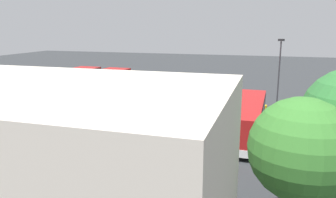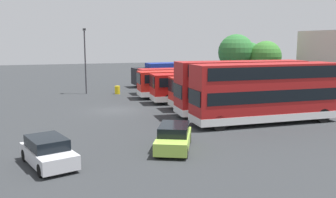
# 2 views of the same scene
# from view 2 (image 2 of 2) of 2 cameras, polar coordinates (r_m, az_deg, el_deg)

# --- Properties ---
(ground_plane) EXTENTS (140.00, 140.00, 0.00)m
(ground_plane) POSITION_cam_2_polar(r_m,az_deg,el_deg) (33.51, -8.00, -1.76)
(ground_plane) COLOR #2D3033
(bus_single_deck_near_end) EXTENTS (2.84, 11.33, 2.95)m
(bus_single_deck_near_end) POSITION_cam_2_polar(r_m,az_deg,el_deg) (44.55, 2.64, 3.10)
(bus_single_deck_near_end) COLOR #A51919
(bus_single_deck_near_end) RESTS_ON ground
(bus_single_deck_second) EXTENTS (3.38, 12.14, 2.95)m
(bus_single_deck_second) POSITION_cam_2_polar(r_m,az_deg,el_deg) (40.98, 3.69, 2.57)
(bus_single_deck_second) COLOR red
(bus_single_deck_second) RESTS_ON ground
(bus_single_deck_third) EXTENTS (3.33, 11.97, 2.95)m
(bus_single_deck_third) POSITION_cam_2_polar(r_m,az_deg,el_deg) (37.92, 6.26, 2.01)
(bus_single_deck_third) COLOR #B71411
(bus_single_deck_third) RESTS_ON ground
(bus_single_deck_fourth) EXTENTS (2.93, 10.82, 2.95)m
(bus_single_deck_fourth) POSITION_cam_2_polar(r_m,az_deg,el_deg) (34.76, 9.06, 1.31)
(bus_single_deck_fourth) COLOR red
(bus_single_deck_fourth) RESTS_ON ground
(bus_double_decker_fifth) EXTENTS (3.23, 11.18, 4.55)m
(bus_double_decker_fifth) POSITION_cam_2_polar(r_m,az_deg,el_deg) (31.37, 11.23, 1.95)
(bus_double_decker_fifth) COLOR #A51919
(bus_double_decker_fifth) RESTS_ON ground
(bus_double_decker_sixth) EXTENTS (2.84, 11.63, 4.55)m
(bus_double_decker_sixth) POSITION_cam_2_polar(r_m,az_deg,el_deg) (28.59, 14.98, 1.14)
(bus_double_decker_sixth) COLOR #A51919
(bus_double_decker_sixth) RESTS_ON ground
(box_truck_blue) EXTENTS (2.91, 7.63, 3.20)m
(box_truck_blue) POSITION_cam_2_polar(r_m,az_deg,el_deg) (50.60, -1.11, 3.92)
(box_truck_blue) COLOR navy
(box_truck_blue) RESTS_ON ground
(car_hatchback_silver) EXTENTS (4.35, 2.89, 1.43)m
(car_hatchback_silver) POSITION_cam_2_polar(r_m,az_deg,el_deg) (19.61, -18.11, -7.80)
(car_hatchback_silver) COLOR silver
(car_hatchback_silver) RESTS_ON ground
(car_small_green) EXTENTS (4.53, 3.38, 1.43)m
(car_small_green) POSITION_cam_2_polar(r_m,az_deg,el_deg) (21.33, 0.91, -5.98)
(car_small_green) COLOR #A5D14C
(car_small_green) RESTS_ON ground
(lamp_post_tall) EXTENTS (0.70, 0.30, 7.63)m
(lamp_post_tall) POSITION_cam_2_polar(r_m,az_deg,el_deg) (44.22, -12.74, 6.57)
(lamp_post_tall) COLOR #38383D
(lamp_post_tall) RESTS_ON ground
(waste_bin_yellow) EXTENTS (0.60, 0.60, 0.95)m
(waste_bin_yellow) POSITION_cam_2_polar(r_m,az_deg,el_deg) (43.73, -7.86, 1.40)
(waste_bin_yellow) COLOR yellow
(waste_bin_yellow) RESTS_ON ground
(tree_leftmost) EXTENTS (4.33, 4.33, 6.21)m
(tree_leftmost) POSITION_cam_2_polar(r_m,az_deg,el_deg) (53.08, 14.91, 6.37)
(tree_leftmost) COLOR #4C3823
(tree_leftmost) RESTS_ON ground
(tree_midleft) EXTENTS (5.08, 5.08, 7.14)m
(tree_midleft) POSITION_cam_2_polar(r_m,az_deg,el_deg) (53.58, 10.50, 7.15)
(tree_midleft) COLOR #4C3823
(tree_midleft) RESTS_ON ground
(tree_midright) EXTENTS (3.26, 3.26, 5.98)m
(tree_midright) POSITION_cam_2_polar(r_m,az_deg,el_deg) (60.12, 12.61, 7.00)
(tree_midright) COLOR #4C3823
(tree_midright) RESTS_ON ground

